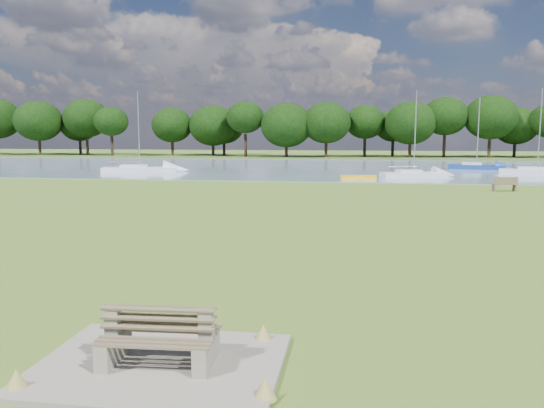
# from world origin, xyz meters

# --- Properties ---
(ground) EXTENTS (220.00, 220.00, 0.00)m
(ground) POSITION_xyz_m (0.00, 0.00, 0.00)
(ground) COLOR olive
(river) EXTENTS (220.00, 40.00, 0.10)m
(river) POSITION_xyz_m (0.00, 42.00, 0.00)
(river) COLOR gray
(river) RESTS_ON ground
(far_bank) EXTENTS (220.00, 20.00, 0.40)m
(far_bank) POSITION_xyz_m (0.00, 72.00, 0.00)
(far_bank) COLOR #4C6626
(far_bank) RESTS_ON ground
(concrete_pad) EXTENTS (4.20, 3.20, 0.10)m
(concrete_pad) POSITION_xyz_m (0.00, -14.00, 0.05)
(concrete_pad) COLOR gray
(concrete_pad) RESTS_ON ground
(bench_pair) EXTENTS (2.04, 1.27, 1.07)m
(bench_pair) POSITION_xyz_m (0.00, -14.00, 0.53)
(bench_pair) COLOR gray
(bench_pair) RESTS_ON concrete_pad
(riverbank_bench) EXTENTS (1.74, 0.74, 1.04)m
(riverbank_bench) POSITION_xyz_m (13.88, 16.89, 0.52)
(riverbank_bench) COLOR brown
(riverbank_bench) RESTS_ON ground
(kayak) EXTENTS (3.22, 1.25, 0.31)m
(kayak) POSITION_xyz_m (3.75, 25.62, 0.21)
(kayak) COLOR #F9B014
(kayak) RESTS_ON river
(tree_line) EXTENTS (131.26, 8.17, 9.88)m
(tree_line) POSITION_xyz_m (-4.55, 68.00, 5.88)
(tree_line) COLOR black
(tree_line) RESTS_ON far_bank
(sailboat_0) EXTENTS (7.26, 3.46, 8.42)m
(sailboat_0) POSITION_xyz_m (21.23, 33.42, 0.50)
(sailboat_0) COLOR silver
(sailboat_0) RESTS_ON river
(sailboat_3) EXTENTS (7.97, 3.96, 8.36)m
(sailboat_3) POSITION_xyz_m (-19.11, 30.81, 0.50)
(sailboat_3) COLOR silver
(sailboat_3) RESTS_ON river
(sailboat_4) EXTENTS (6.36, 3.55, 7.92)m
(sailboat_4) POSITION_xyz_m (8.79, 28.19, 0.47)
(sailboat_4) COLOR silver
(sailboat_4) RESTS_ON river
(sailboat_5) EXTENTS (6.30, 2.97, 8.04)m
(sailboat_5) POSITION_xyz_m (17.07, 40.68, 0.52)
(sailboat_5) COLOR navy
(sailboat_5) RESTS_ON river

